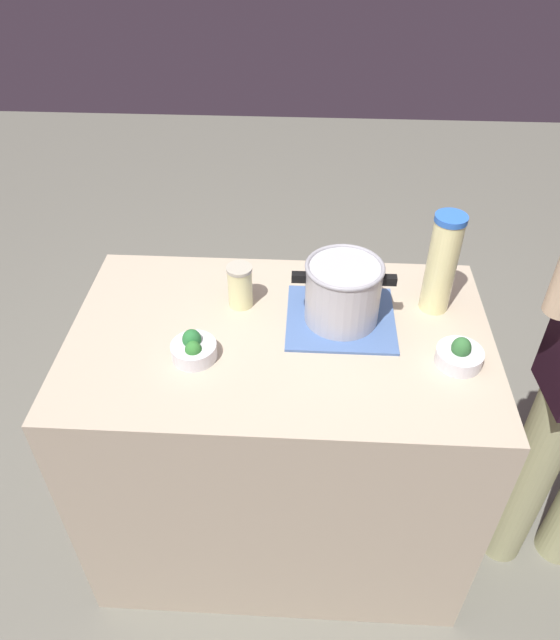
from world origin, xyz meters
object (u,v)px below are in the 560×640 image
at_px(broccoli_bowl_front, 460,354).
at_px(mason_jar, 240,286).
at_px(lemonade_pitcher, 442,264).
at_px(broccoli_bowl_center, 194,349).
at_px(cooking_pot, 343,291).

bearing_deg(broccoli_bowl_front, mason_jar, 160.15).
relative_size(lemonade_pitcher, broccoli_bowl_center, 2.51).
distance_m(mason_jar, broccoli_bowl_front, 0.63).
relative_size(cooking_pot, broccoli_bowl_front, 2.31).
xyz_separation_m(broccoli_bowl_front, broccoli_bowl_center, (-0.69, -0.02, -0.00)).
relative_size(lemonade_pitcher, broccoli_bowl_front, 2.48).
bearing_deg(broccoli_bowl_front, cooking_pot, 152.28).
distance_m(cooking_pot, broccoli_bowl_front, 0.35).
xyz_separation_m(lemonade_pitcher, broccoli_bowl_front, (0.03, -0.23, -0.12)).
bearing_deg(mason_jar, broccoli_bowl_center, -113.41).
distance_m(cooking_pot, broccoli_bowl_center, 0.43).
xyz_separation_m(mason_jar, broccoli_bowl_center, (-0.10, -0.23, -0.04)).
xyz_separation_m(cooking_pot, lemonade_pitcher, (0.27, 0.07, 0.05)).
height_order(cooking_pot, mason_jar, cooking_pot).
bearing_deg(broccoli_bowl_center, cooking_pot, 24.21).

